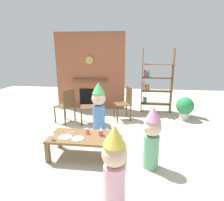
% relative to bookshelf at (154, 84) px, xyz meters
% --- Properties ---
extents(ground_plane, '(12.00, 12.00, 0.00)m').
position_rel_bookshelf_xyz_m(ground_plane, '(-1.18, -2.40, -0.88)').
color(ground_plane, '#BCB29E').
extents(brick_fireplace_feature, '(2.20, 0.28, 2.40)m').
position_rel_bookshelf_xyz_m(brick_fireplace_feature, '(-2.00, 0.20, 0.31)').
color(brick_fireplace_feature, '#935138').
rests_on(brick_fireplace_feature, ground_plane).
extents(bookshelf, '(0.90, 0.28, 1.90)m').
position_rel_bookshelf_xyz_m(bookshelf, '(0.00, 0.00, 0.00)').
color(bookshelf, brown).
rests_on(bookshelf, ground_plane).
extents(coffee_table, '(1.17, 0.60, 0.39)m').
position_rel_bookshelf_xyz_m(coffee_table, '(-1.45, -2.78, -0.55)').
color(coffee_table, brown).
rests_on(coffee_table, ground_plane).
extents(paper_cup_near_left, '(0.08, 0.08, 0.10)m').
position_rel_bookshelf_xyz_m(paper_cup_near_left, '(-1.14, -2.71, -0.44)').
color(paper_cup_near_left, '#E5666B').
rests_on(paper_cup_near_left, coffee_table).
extents(paper_cup_near_right, '(0.07, 0.07, 0.10)m').
position_rel_bookshelf_xyz_m(paper_cup_near_right, '(-1.91, -2.98, -0.44)').
color(paper_cup_near_right, silver).
rests_on(paper_cup_near_right, coffee_table).
extents(paper_cup_center, '(0.06, 0.06, 0.09)m').
position_rel_bookshelf_xyz_m(paper_cup_center, '(-1.39, -2.67, -0.45)').
color(paper_cup_center, '#E5666B').
rests_on(paper_cup_center, coffee_table).
extents(paper_plate_front, '(0.22, 0.22, 0.01)m').
position_rel_bookshelf_xyz_m(paper_plate_front, '(-1.73, -2.87, -0.48)').
color(paper_plate_front, white).
rests_on(paper_plate_front, coffee_table).
extents(paper_plate_rear, '(0.20, 0.20, 0.01)m').
position_rel_bookshelf_xyz_m(paper_plate_rear, '(-1.50, -2.90, -0.48)').
color(paper_plate_rear, white).
rests_on(paper_plate_rear, coffee_table).
extents(birthday_cake_slice, '(0.10, 0.10, 0.09)m').
position_rel_bookshelf_xyz_m(birthday_cake_slice, '(-1.17, -2.56, -0.45)').
color(birthday_cake_slice, '#EAC68C').
rests_on(birthday_cake_slice, coffee_table).
extents(table_fork, '(0.13, 0.10, 0.01)m').
position_rel_bookshelf_xyz_m(table_fork, '(-1.71, -2.66, -0.49)').
color(table_fork, silver).
rests_on(table_fork, coffee_table).
extents(child_with_cone_hat, '(0.29, 0.29, 1.06)m').
position_rel_bookshelf_xyz_m(child_with_cone_hat, '(-0.78, -3.83, -0.32)').
color(child_with_cone_hat, '#EAB2C6').
rests_on(child_with_cone_hat, ground_plane).
extents(child_in_pink, '(0.28, 0.28, 1.02)m').
position_rel_bookshelf_xyz_m(child_in_pink, '(-0.29, -2.96, -0.34)').
color(child_in_pink, '#66B27F').
rests_on(child_in_pink, ground_plane).
extents(child_by_the_chairs, '(0.32, 0.32, 1.16)m').
position_rel_bookshelf_xyz_m(child_by_the_chairs, '(-1.39, -1.64, -0.27)').
color(child_by_the_chairs, '#4C7FC6').
rests_on(child_by_the_chairs, ground_plane).
extents(dining_chair_left, '(0.53, 0.53, 0.90)m').
position_rel_bookshelf_xyz_m(dining_chair_left, '(-2.30, -1.24, -0.37)').
color(dining_chair_left, brown).
rests_on(dining_chair_left, ground_plane).
extents(dining_chair_middle, '(0.50, 0.50, 0.90)m').
position_rel_bookshelf_xyz_m(dining_chair_middle, '(-1.66, -1.17, -0.37)').
color(dining_chair_middle, brown).
rests_on(dining_chair_middle, ground_plane).
extents(dining_chair_right, '(0.52, 0.52, 0.90)m').
position_rel_bookshelf_xyz_m(dining_chair_right, '(-0.81, -0.80, -0.37)').
color(dining_chair_right, brown).
rests_on(dining_chair_right, ground_plane).
extents(potted_plant_tall, '(0.47, 0.47, 0.62)m').
position_rel_bookshelf_xyz_m(potted_plant_tall, '(0.80, -0.60, -0.53)').
color(potted_plant_tall, beige).
rests_on(potted_plant_tall, ground_plane).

